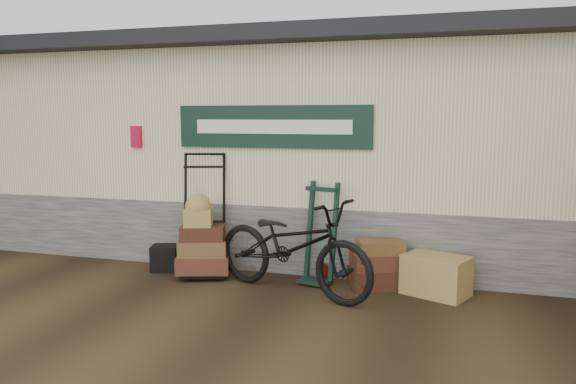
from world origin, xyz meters
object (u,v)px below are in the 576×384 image
object	(u,v)px
porter_trolley	(204,213)
suitcase_stack	(378,264)
green_barrow	(320,233)
bicycle	(292,240)
wicker_hamper	(436,275)
black_trunk	(165,258)

from	to	relation	value
porter_trolley	suitcase_stack	bearing A→B (deg)	-17.07
green_barrow	bicycle	size ratio (longest dim) A/B	0.58
wicker_hamper	black_trunk	distance (m)	3.57
suitcase_stack	wicker_hamper	xyz separation A→B (m)	(0.70, -0.10, -0.06)
green_barrow	suitcase_stack	world-z (taller)	green_barrow
suitcase_stack	wicker_hamper	bearing A→B (deg)	-7.94
suitcase_stack	bicycle	world-z (taller)	bicycle
porter_trolley	wicker_hamper	bearing A→B (deg)	-19.24
green_barrow	black_trunk	size ratio (longest dim) A/B	3.63
black_trunk	bicycle	distance (m)	2.04
black_trunk	porter_trolley	bearing A→B (deg)	2.08
black_trunk	green_barrow	bearing A→B (deg)	2.26
wicker_hamper	black_trunk	size ratio (longest dim) A/B	2.06
porter_trolley	green_barrow	world-z (taller)	porter_trolley
bicycle	black_trunk	bearing A→B (deg)	97.39
green_barrow	wicker_hamper	world-z (taller)	green_barrow
bicycle	porter_trolley	bearing A→B (deg)	91.29
porter_trolley	wicker_hamper	xyz separation A→B (m)	(2.98, -0.05, -0.58)
wicker_hamper	bicycle	bearing A→B (deg)	-165.54
porter_trolley	green_barrow	bearing A→B (deg)	-16.05
porter_trolley	green_barrow	distance (m)	1.57
green_barrow	suitcase_stack	size ratio (longest dim) A/B	1.88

